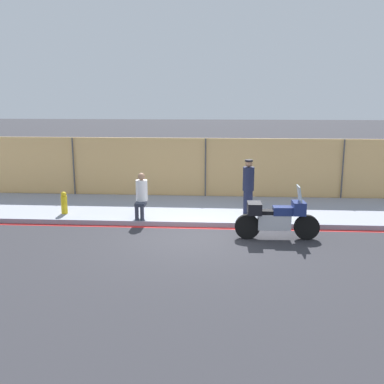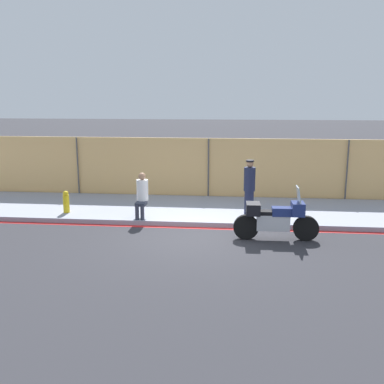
{
  "view_description": "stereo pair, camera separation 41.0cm",
  "coord_description": "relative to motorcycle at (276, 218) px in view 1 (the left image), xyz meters",
  "views": [
    {
      "loc": [
        0.61,
        -11.56,
        3.74
      ],
      "look_at": [
        -0.26,
        1.08,
        1.0
      ],
      "focal_mm": 42.0,
      "sensor_mm": 36.0,
      "label": 1
    },
    {
      "loc": [
        1.02,
        -11.52,
        3.74
      ],
      "look_at": [
        -0.26,
        1.08,
        1.0
      ],
      "focal_mm": 42.0,
      "sensor_mm": 36.0,
      "label": 2
    }
  ],
  "objects": [
    {
      "name": "storefront_fence",
      "position": [
        -2.05,
        4.53,
        0.54
      ],
      "size": [
        34.19,
        0.17,
        2.24
      ],
      "color": "#E5B26B",
      "rests_on": "ground_plane"
    },
    {
      "name": "fire_hydrant",
      "position": [
        -6.31,
        1.64,
        -0.09
      ],
      "size": [
        0.19,
        0.24,
        0.69
      ],
      "color": "gold",
      "rests_on": "sidewalk"
    },
    {
      "name": "ground_plane",
      "position": [
        -2.05,
        0.04,
        -0.58
      ],
      "size": [
        120.0,
        120.0,
        0.0
      ],
      "primitive_type": "plane",
      "color": "#2D2D33"
    },
    {
      "name": "sidewalk",
      "position": [
        -2.05,
        2.69,
        -0.51
      ],
      "size": [
        35.99,
        3.5,
        0.14
      ],
      "color": "#8E93A3",
      "rests_on": "ground_plane"
    },
    {
      "name": "motorcycle",
      "position": [
        0.0,
        0.0,
        0.0
      ],
      "size": [
        2.22,
        0.52,
        1.44
      ],
      "rotation": [
        0.0,
        0.0,
        0.02
      ],
      "color": "black",
      "rests_on": "ground_plane"
    },
    {
      "name": "person_seated_on_curb",
      "position": [
        -3.84,
        1.41,
        0.31
      ],
      "size": [
        0.35,
        0.67,
        1.34
      ],
      "color": "#2D3342",
      "rests_on": "sidewalk"
    },
    {
      "name": "curb_paint_stripe",
      "position": [
        -2.05,
        0.85,
        -0.58
      ],
      "size": [
        35.99,
        0.18,
        0.01
      ],
      "color": "red",
      "rests_on": "ground_plane"
    },
    {
      "name": "officer_standing",
      "position": [
        -0.64,
        2.06,
        0.43
      ],
      "size": [
        0.35,
        0.35,
        1.68
      ],
      "color": "#191E38",
      "rests_on": "sidewalk"
    }
  ]
}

